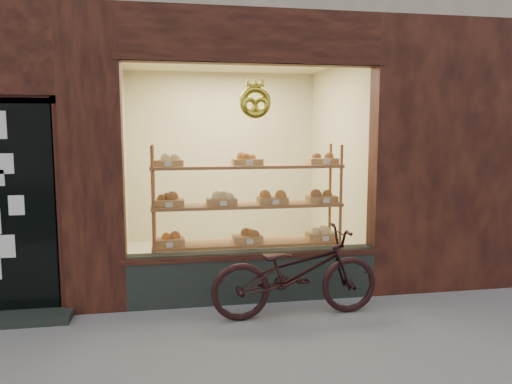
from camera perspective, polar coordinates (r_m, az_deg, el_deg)
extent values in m
cube|color=black|center=(5.55, -0.27, -9.56)|extent=(2.70, 0.25, 0.55)
cube|color=black|center=(5.45, -26.44, -1.74)|extent=(0.90, 0.04, 2.15)
cube|color=black|center=(5.55, -26.28, -12.87)|extent=(1.15, 0.35, 0.08)
torus|color=gold|center=(5.22, -0.08, 10.21)|extent=(0.33, 0.07, 0.33)
cube|color=olive|center=(6.02, -0.98, -10.46)|extent=(2.20, 0.45, 0.04)
cube|color=olive|center=(5.89, -0.99, -5.82)|extent=(2.20, 0.45, 0.03)
cube|color=olive|center=(5.80, -1.00, -1.49)|extent=(2.20, 0.45, 0.04)
cube|color=olive|center=(5.75, -1.01, 2.95)|extent=(2.20, 0.45, 0.04)
cylinder|color=olive|center=(5.57, -11.63, -3.57)|extent=(0.04, 0.04, 1.70)
cylinder|color=olive|center=(5.91, 9.62, -2.91)|extent=(0.04, 0.04, 1.70)
cylinder|color=olive|center=(5.95, -11.55, -2.88)|extent=(0.04, 0.04, 1.70)
cylinder|color=olive|center=(6.27, 8.41, -2.30)|extent=(0.04, 0.04, 1.70)
cube|color=#9D6542|center=(5.80, -9.84, -5.58)|extent=(0.34, 0.24, 0.07)
sphere|color=#9C5822|center=(5.79, -9.86, -4.76)|extent=(0.11, 0.11, 0.11)
cube|color=beige|center=(5.62, -9.82, -6.00)|extent=(0.07, 0.01, 0.05)
cube|color=#9D6542|center=(5.88, -1.00, -5.32)|extent=(0.34, 0.24, 0.07)
sphere|color=brown|center=(5.86, -1.00, -4.51)|extent=(0.11, 0.11, 0.11)
cube|color=beige|center=(5.70, -0.70, -5.72)|extent=(0.07, 0.01, 0.05)
cube|color=#9D6542|center=(6.08, 7.43, -4.95)|extent=(0.34, 0.24, 0.07)
sphere|color=#D1C175|center=(6.07, 7.44, -4.17)|extent=(0.11, 0.11, 0.11)
cube|color=beige|center=(5.91, 7.98, -5.32)|extent=(0.08, 0.01, 0.05)
cube|color=#9D6542|center=(5.72, -9.94, -1.19)|extent=(0.34, 0.24, 0.07)
sphere|color=brown|center=(5.71, -9.95, -0.34)|extent=(0.11, 0.11, 0.11)
cube|color=beige|center=(5.54, -9.92, -1.46)|extent=(0.07, 0.01, 0.06)
cube|color=#9D6542|center=(5.76, -3.95, -1.05)|extent=(0.34, 0.24, 0.07)
sphere|color=#D1C175|center=(5.75, -3.96, -0.21)|extent=(0.11, 0.11, 0.11)
cube|color=beige|center=(5.57, -3.74, -1.31)|extent=(0.08, 0.01, 0.06)
cube|color=#9D6542|center=(5.85, 1.89, -0.90)|extent=(0.34, 0.24, 0.07)
sphere|color=#9C5822|center=(5.84, 1.90, -0.07)|extent=(0.11, 0.11, 0.11)
cube|color=beige|center=(5.67, 2.29, -1.16)|extent=(0.07, 0.01, 0.06)
cube|color=#9D6542|center=(6.01, 7.50, -0.75)|extent=(0.34, 0.24, 0.07)
sphere|color=brown|center=(5.99, 7.51, 0.05)|extent=(0.11, 0.11, 0.11)
cube|color=beige|center=(5.83, 8.05, -0.99)|extent=(0.08, 0.01, 0.06)
cube|color=#9D6542|center=(5.68, -10.03, 3.31)|extent=(0.34, 0.24, 0.07)
sphere|color=#D1C175|center=(5.67, -10.05, 4.17)|extent=(0.11, 0.11, 0.11)
cube|color=beige|center=(5.49, -10.02, 3.19)|extent=(0.07, 0.01, 0.06)
cube|color=#9D6542|center=(5.75, -1.02, 3.47)|extent=(0.34, 0.24, 0.07)
sphere|color=#9C5822|center=(5.75, -1.02, 4.32)|extent=(0.11, 0.11, 0.11)
cube|color=beige|center=(5.57, -0.71, 3.35)|extent=(0.07, 0.01, 0.06)
cube|color=#9D6542|center=(5.96, 7.57, 3.54)|extent=(0.34, 0.24, 0.07)
sphere|color=brown|center=(5.96, 7.58, 4.35)|extent=(0.11, 0.11, 0.11)
cube|color=beige|center=(5.79, 8.13, 3.42)|extent=(0.08, 0.01, 0.06)
imported|color=black|center=(5.07, 4.58, -9.15)|extent=(1.73, 0.65, 0.90)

